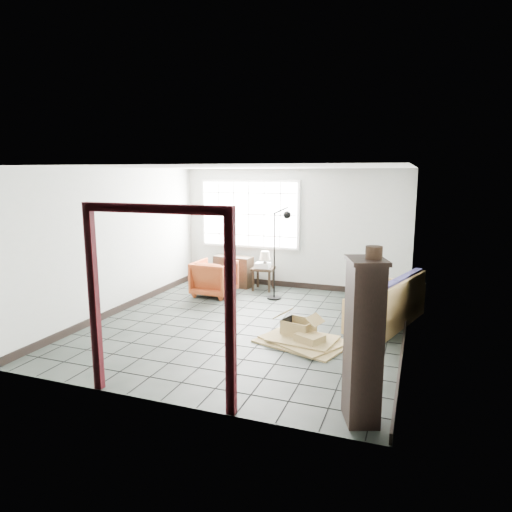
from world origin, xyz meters
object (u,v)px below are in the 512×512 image
at_px(armchair, 214,276).
at_px(tall_shelf, 363,340).
at_px(futon_sofa, 390,306).
at_px(side_table, 263,271).

distance_m(armchair, tall_shelf, 5.25).
height_order(futon_sofa, armchair, futon_sofa).
relative_size(futon_sofa, side_table, 4.04).
bearing_deg(side_table, armchair, -136.52).
bearing_deg(tall_shelf, futon_sofa, 68.66).
xyz_separation_m(futon_sofa, side_table, (-2.73, 1.40, 0.11)).
bearing_deg(side_table, tall_shelf, -60.18).
bearing_deg(futon_sofa, tall_shelf, -73.87).
height_order(side_table, tall_shelf, tall_shelf).
bearing_deg(futon_sofa, armchair, -173.02).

